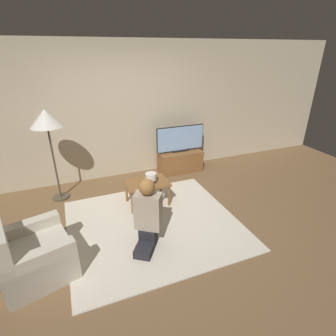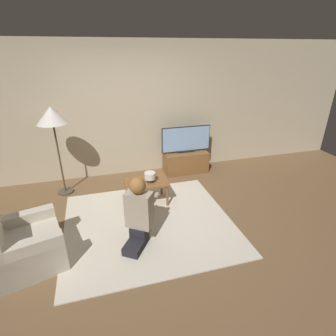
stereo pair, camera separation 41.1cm
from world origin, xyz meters
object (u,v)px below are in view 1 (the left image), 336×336
at_px(tv, 180,139).
at_px(floor_lamp, 46,122).
at_px(coffee_table, 147,185).
at_px(table_lamp, 151,177).
at_px(person_kneeling, 148,212).
at_px(armchair, 32,256).

relative_size(tv, floor_lamp, 0.65).
xyz_separation_m(coffee_table, table_lamp, (0.06, -0.04, 0.16)).
xyz_separation_m(coffee_table, person_kneeling, (-0.29, -0.96, 0.14)).
relative_size(tv, table_lamp, 5.74).
height_order(floor_lamp, armchair, floor_lamp).
height_order(coffee_table, person_kneeling, person_kneeling).
bearing_deg(floor_lamp, coffee_table, -29.13).
relative_size(coffee_table, armchair, 0.76).
relative_size(tv, armchair, 1.11).
distance_m(floor_lamp, table_lamp, 1.86).
distance_m(tv, armchair, 3.43).
distance_m(tv, person_kneeling, 2.41).
height_order(tv, armchair, tv).
bearing_deg(table_lamp, tv, 47.05).
relative_size(coffee_table, table_lamp, 3.91).
height_order(floor_lamp, person_kneeling, floor_lamp).
bearing_deg(tv, coffee_table, -135.68).
bearing_deg(armchair, floor_lamp, -24.79).
bearing_deg(table_lamp, person_kneeling, -110.56).
xyz_separation_m(armchair, table_lamp, (1.74, 0.94, 0.25)).
bearing_deg(tv, armchair, -143.78).
distance_m(tv, floor_lamp, 2.53).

